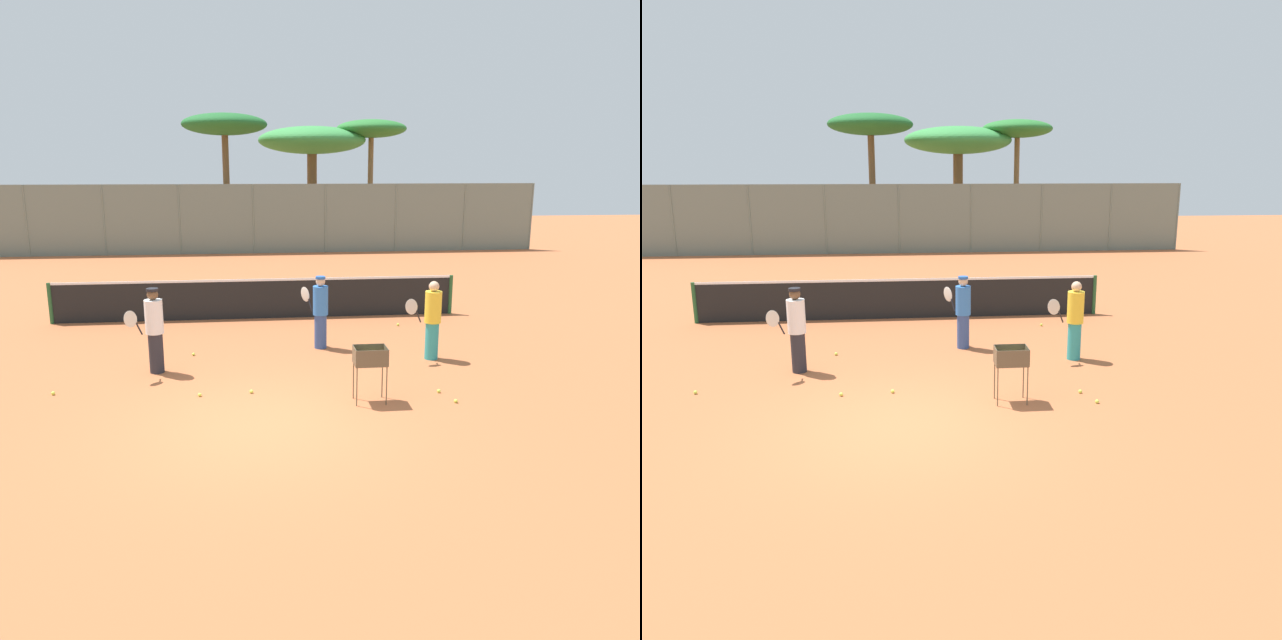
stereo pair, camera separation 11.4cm
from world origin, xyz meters
TOP-DOWN VIEW (x-y plane):
  - ground_plane at (0.00, 0.00)m, footprint 80.00×80.00m
  - tennis_net at (0.00, 7.10)m, footprint 10.66×0.10m
  - back_fence at (-0.00, 19.92)m, footprint 26.75×0.08m
  - tree_0 at (-1.28, 23.04)m, footprint 4.19×4.19m
  - tree_1 at (3.27, 25.59)m, footprint 5.80×5.80m
  - tree_2 at (6.39, 24.99)m, footprint 3.76×3.76m
  - player_white_outfit at (-2.03, 2.83)m, footprint 0.70×0.71m
  - player_red_cap at (1.36, 4.18)m, footprint 0.60×0.76m
  - player_yellow_shirt at (3.60, 3.11)m, footprint 0.87×0.41m
  - ball_cart at (1.87, 0.82)m, footprint 0.56×0.41m
  - tennis_ball_0 at (-1.41, 3.87)m, footprint 0.07×0.07m
  - tennis_ball_1 at (-0.18, 1.45)m, footprint 0.07×0.07m
  - tennis_ball_2 at (-1.09, 1.39)m, footprint 0.07×0.07m
  - tennis_ball_3 at (3.17, 1.11)m, footprint 0.07×0.07m
  - tennis_ball_4 at (3.32, 0.60)m, footprint 0.07×0.07m
  - tennis_ball_5 at (-3.69, 1.75)m, footprint 0.07×0.07m
  - tennis_ball_6 at (3.55, 5.91)m, footprint 0.07×0.07m
  - parked_car at (-5.45, 22.31)m, footprint 4.20×1.70m

SIDE VIEW (x-z plane):
  - ground_plane at x=0.00m, z-range 0.00..0.00m
  - tennis_ball_0 at x=-1.41m, z-range 0.00..0.07m
  - tennis_ball_1 at x=-0.18m, z-range 0.00..0.07m
  - tennis_ball_2 at x=-1.09m, z-range 0.00..0.07m
  - tennis_ball_3 at x=3.17m, z-range 0.00..0.07m
  - tennis_ball_4 at x=3.32m, z-range 0.00..0.07m
  - tennis_ball_5 at x=-3.69m, z-range 0.00..0.07m
  - tennis_ball_6 at x=3.55m, z-range 0.00..0.07m
  - tennis_net at x=0.00m, z-range 0.02..1.09m
  - parked_car at x=-5.45m, z-range -0.14..1.46m
  - ball_cart at x=1.87m, z-range 0.26..1.24m
  - player_red_cap at x=1.36m, z-range 0.03..1.65m
  - player_yellow_shirt at x=3.60m, z-range 0.02..1.69m
  - player_white_outfit at x=-2.03m, z-range 0.03..1.72m
  - back_fence at x=0.00m, z-range 0.00..3.16m
  - tree_1 at x=3.27m, z-range 2.21..8.23m
  - tree_2 at x=6.39m, z-range 2.60..8.95m
  - tree_0 at x=-1.28m, z-range 2.61..9.07m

